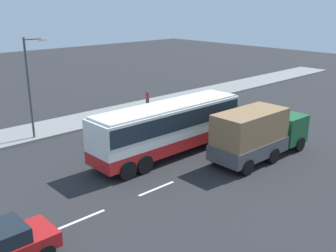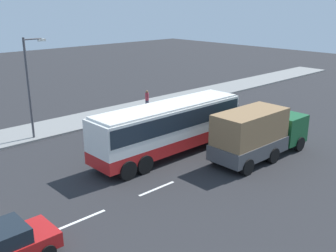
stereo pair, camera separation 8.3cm
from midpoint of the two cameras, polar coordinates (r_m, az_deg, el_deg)
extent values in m
plane|color=#28282B|center=(24.31, -3.53, -5.05)|extent=(120.00, 120.00, 0.00)
cube|color=gray|center=(32.02, -14.73, 0.17)|extent=(80.00, 4.00, 0.15)
cube|color=white|center=(18.55, -12.27, -13.09)|extent=(2.40, 0.16, 0.01)
cube|color=white|center=(20.83, -1.54, -9.06)|extent=(2.40, 0.16, 0.01)
cube|color=white|center=(24.86, 8.96, -4.71)|extent=(2.40, 0.16, 0.01)
cube|color=white|center=(26.63, 12.10, -3.36)|extent=(2.40, 0.16, 0.01)
cube|color=red|center=(24.90, 0.26, -2.17)|extent=(10.83, 2.47, 0.75)
cube|color=white|center=(24.49, 0.26, 0.74)|extent=(10.83, 2.47, 1.89)
cube|color=#1E2833|center=(24.41, 0.26, 1.36)|extent=(10.62, 2.50, 1.04)
cube|color=#1E2833|center=(28.28, 8.20, 3.06)|extent=(0.13, 2.24, 1.51)
cube|color=white|center=(24.22, 0.26, 3.01)|extent=(10.40, 2.32, 0.12)
cylinder|color=black|center=(28.37, 4.24, -0.52)|extent=(1.10, 0.30, 1.10)
cylinder|color=black|center=(26.93, 7.89, -1.64)|extent=(1.10, 0.30, 1.10)
cylinder|color=black|center=(24.08, -6.91, -3.96)|extent=(1.10, 0.30, 1.10)
cylinder|color=black|center=(22.37, -3.33, -5.59)|extent=(1.10, 0.30, 1.10)
cylinder|color=black|center=(23.45, -9.27, -4.68)|extent=(1.10, 0.30, 1.10)
cylinder|color=black|center=(21.69, -5.78, -6.43)|extent=(1.10, 0.30, 1.10)
cube|color=#19592D|center=(27.14, 16.58, -0.21)|extent=(2.18, 2.39, 1.82)
cube|color=#4C4C4F|center=(24.27, 11.75, -3.08)|extent=(5.06, 2.43, 0.90)
cube|color=olive|center=(23.83, 11.95, -0.02)|extent=(4.86, 2.33, 1.82)
cylinder|color=black|center=(28.12, 14.66, -1.38)|extent=(0.96, 0.29, 0.96)
cylinder|color=black|center=(27.03, 18.64, -2.51)|extent=(0.96, 0.29, 0.96)
cylinder|color=black|center=(25.78, 10.96, -2.85)|extent=(0.96, 0.29, 0.96)
cylinder|color=black|center=(24.60, 15.16, -4.17)|extent=(0.96, 0.29, 0.96)
cylinder|color=black|center=(23.88, 7.18, -4.34)|extent=(0.96, 0.29, 0.96)
cylinder|color=black|center=(22.60, 11.54, -5.88)|extent=(0.96, 0.29, 0.96)
cube|color=black|center=(33.44, 6.96, 2.29)|extent=(4.23, 2.03, 0.56)
cube|color=#1E2833|center=(32.99, 6.55, 3.02)|extent=(2.36, 1.80, 0.47)
cylinder|color=black|center=(35.13, 7.25, 2.56)|extent=(0.65, 0.23, 0.64)
cylinder|color=black|center=(34.11, 9.61, 2.00)|extent=(0.65, 0.23, 0.64)
cylinder|color=black|center=(32.98, 4.19, 1.66)|extent=(0.65, 0.23, 0.64)
cylinder|color=black|center=(31.90, 6.61, 1.03)|extent=(0.65, 0.23, 0.64)
cube|color=#B21919|center=(16.32, -23.12, -16.28)|extent=(4.11, 1.83, 0.62)
cylinder|color=black|center=(17.56, -19.62, -14.47)|extent=(0.64, 0.20, 0.64)
cylinder|color=black|center=(16.20, -17.02, -17.14)|extent=(0.64, 0.20, 0.64)
cylinder|color=#38334C|center=(34.96, -2.80, 3.06)|extent=(0.14, 0.14, 0.87)
cylinder|color=#38334C|center=(35.02, -3.05, 3.08)|extent=(0.14, 0.14, 0.87)
cylinder|color=#B2333F|center=(34.81, -2.94, 4.29)|extent=(0.32, 0.32, 0.65)
sphere|color=brown|center=(34.71, -2.96, 5.00)|extent=(0.24, 0.24, 0.24)
cylinder|color=#47474C|center=(28.61, -19.44, 5.07)|extent=(0.16, 0.16, 6.97)
cylinder|color=#47474C|center=(28.39, -18.95, 11.86)|extent=(1.27, 0.10, 0.10)
cube|color=silver|center=(28.67, -17.76, 11.82)|extent=(0.50, 0.24, 0.16)
camera|label=1|loc=(0.04, 90.10, -0.03)|focal=41.96mm
camera|label=2|loc=(0.04, -89.90, 0.03)|focal=41.96mm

